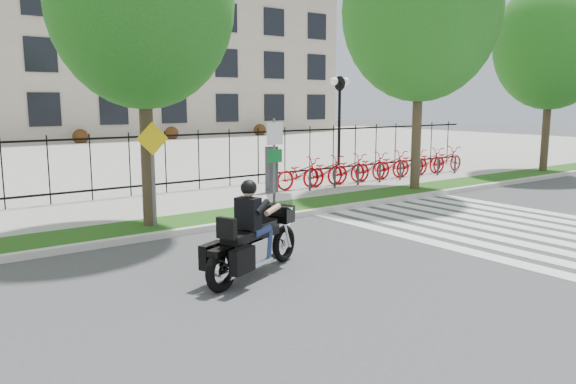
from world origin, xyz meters
TOP-DOWN VIEW (x-y plane):
  - ground at (0.00, 0.00)m, footprint 120.00×120.00m
  - curb at (0.00, 4.10)m, footprint 60.00×0.20m
  - grass_verge at (0.00, 4.95)m, footprint 60.00×1.50m
  - sidewalk at (0.00, 7.45)m, footprint 60.00×3.50m
  - plaza at (0.00, 25.00)m, footprint 80.00×34.00m
  - crosswalk_stripes at (4.83, 0.00)m, footprint 5.70×8.00m
  - iron_fence at (0.00, 9.20)m, footprint 30.00×0.06m
  - lamp_post_right at (10.00, 12.00)m, footprint 1.06×0.70m
  - street_tree_1 at (-2.36, 4.95)m, footprint 4.24×4.24m
  - street_tree_2 at (7.18, 4.95)m, footprint 5.16×5.16m
  - street_tree_3 at (15.40, 4.95)m, footprint 4.69×4.69m
  - bike_share_station at (7.79, 7.20)m, footprint 10.08×0.89m
  - sign_pole_regulatory at (1.06, 4.58)m, footprint 0.50×0.09m
  - sign_pole_warning at (-2.39, 4.58)m, footprint 0.78×0.09m
  - motorcycle_rider at (-2.27, 0.50)m, footprint 2.59×1.43m

SIDE VIEW (x-z plane):
  - ground at x=0.00m, z-range 0.00..0.00m
  - crosswalk_stripes at x=4.83m, z-range 0.00..0.01m
  - plaza at x=0.00m, z-range 0.00..0.10m
  - curb at x=0.00m, z-range 0.00..0.15m
  - grass_verge at x=0.00m, z-range 0.00..0.15m
  - sidewalk at x=0.00m, z-range 0.00..0.15m
  - bike_share_station at x=7.79m, z-range -0.07..1.43m
  - motorcycle_rider at x=-2.27m, z-range -0.35..1.76m
  - iron_fence at x=0.00m, z-range 0.15..2.15m
  - sign_pole_regulatory at x=1.06m, z-range 0.49..2.99m
  - sign_pole_warning at x=-2.39m, z-range 0.50..2.99m
  - lamp_post_right at x=10.00m, z-range 1.08..5.33m
  - street_tree_1 at x=-2.36m, z-range 1.51..9.15m
  - street_tree_3 at x=15.40m, z-range 1.43..9.41m
  - street_tree_2 at x=7.18m, z-range 1.60..10.45m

